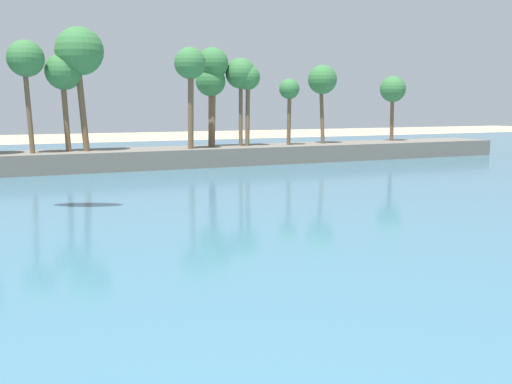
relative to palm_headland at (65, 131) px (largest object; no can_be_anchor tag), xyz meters
name	(u,v)px	position (x,y,z in m)	size (l,w,h in m)	color
sea	(65,176)	(-0.59, -3.77, -3.57)	(220.00, 87.54, 0.06)	teal
palm_headland	(65,131)	(0.00, 0.00, 0.00)	(96.52, 6.31, 12.68)	slate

